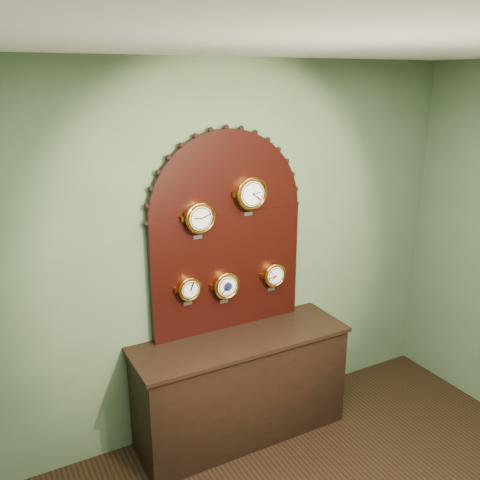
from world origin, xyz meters
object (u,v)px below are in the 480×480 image
arabic_clock (251,193)px  hygrometer (189,289)px  shop_counter (241,388)px  display_board (227,227)px  tide_clock (274,275)px  roman_clock (199,218)px  barometer (226,285)px

arabic_clock → hygrometer: arabic_clock is taller
shop_counter → display_board: display_board is taller
hygrometer → tide_clock: 0.71m
shop_counter → display_board: 1.25m
roman_clock → display_board: bearing=15.0°
shop_counter → display_board: (0.00, 0.22, 1.23)m
arabic_clock → hygrometer: size_ratio=1.30×
arabic_clock → tide_clock: size_ratio=1.23×
arabic_clock → tide_clock: (0.21, 0.00, -0.66)m
display_board → roman_clock: display_board is taller
tide_clock → roman_clock: bearing=-179.9°
roman_clock → arabic_clock: size_ratio=0.93×
shop_counter → arabic_clock: size_ratio=5.39×
display_board → shop_counter: bearing=-90.0°
roman_clock → tide_clock: (0.62, 0.00, -0.54)m
barometer → tide_clock: size_ratio=1.08×
display_board → arabic_clock: bearing=-22.9°
arabic_clock → hygrometer: 0.81m
arabic_clock → hygrometer: (-0.50, 0.00, -0.64)m
hygrometer → shop_counter: bearing=-24.5°
hygrometer → tide_clock: hygrometer is taller
shop_counter → barometer: (-0.05, 0.15, 0.80)m
display_board → roman_clock: 0.28m
display_board → barometer: 0.43m
roman_clock → tide_clock: size_ratio=1.15×
hygrometer → tide_clock: (0.71, -0.00, -0.02)m
hygrometer → barometer: 0.29m
shop_counter → barometer: barometer is taller
arabic_clock → barometer: 0.70m
roman_clock → tide_clock: roman_clock is taller
shop_counter → hygrometer: size_ratio=7.01×
tide_clock → arabic_clock: bearing=-179.6°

